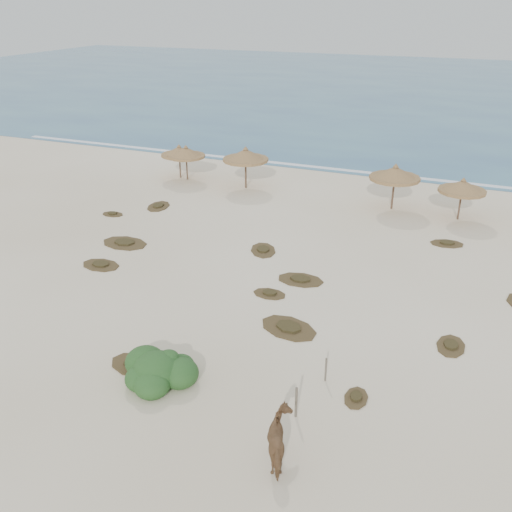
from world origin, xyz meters
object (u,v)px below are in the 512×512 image
Objects in this scene: palapa_1 at (186,153)px; horse at (282,441)px; bush at (158,371)px; palapa_0 at (179,152)px.

palapa_1 is 1.90× the size of horse.
palapa_1 is at bearing -80.89° from horse.
bush is at bearing -64.00° from palapa_1.
horse is at bearing -55.19° from palapa_0.
bush is at bearing -45.02° from horse.
palapa_0 is 1.96× the size of horse.
palapa_0 is at bearing -80.00° from horse.
horse is (17.91, -25.76, -1.28)m from palapa_0.
palapa_0 reaches higher than horse.
palapa_1 is 1.20× the size of bush.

